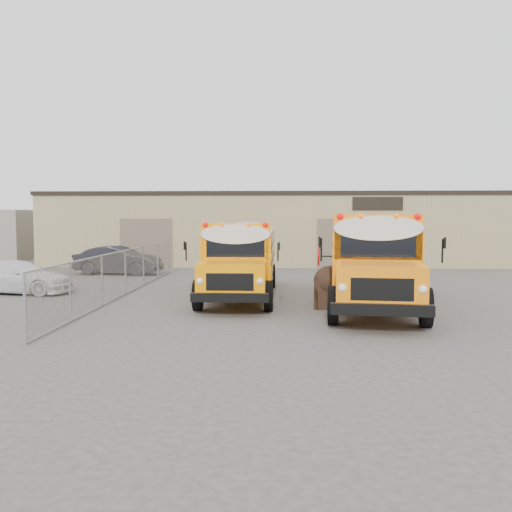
{
  "coord_description": "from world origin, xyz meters",
  "views": [
    {
      "loc": [
        0.22,
        -19.46,
        3.15
      ],
      "look_at": [
        -0.74,
        2.63,
        1.6
      ],
      "focal_mm": 40.0,
      "sensor_mm": 36.0,
      "label": 1
    }
  ],
  "objects_px": {
    "school_bus_left": "(250,245)",
    "tarp_bundle": "(329,286)",
    "school_bus_right": "(367,243)",
    "car_white": "(17,277)",
    "car_dark": "(118,260)"
  },
  "relations": [
    {
      "from": "school_bus_left",
      "to": "car_dark",
      "type": "bearing_deg",
      "value": 168.6
    },
    {
      "from": "school_bus_left",
      "to": "car_dark",
      "type": "xyz_separation_m",
      "value": [
        -7.26,
        1.46,
        -0.94
      ]
    },
    {
      "from": "school_bus_left",
      "to": "car_white",
      "type": "height_order",
      "value": "school_bus_left"
    },
    {
      "from": "school_bus_right",
      "to": "tarp_bundle",
      "type": "xyz_separation_m",
      "value": [
        -2.48,
        -8.09,
        -1.13
      ]
    },
    {
      "from": "school_bus_right",
      "to": "car_white",
      "type": "height_order",
      "value": "school_bus_right"
    },
    {
      "from": "school_bus_right",
      "to": "car_dark",
      "type": "xyz_separation_m",
      "value": [
        -12.95,
        2.88,
        -1.11
      ]
    },
    {
      "from": "tarp_bundle",
      "to": "car_white",
      "type": "bearing_deg",
      "value": 165.35
    },
    {
      "from": "school_bus_left",
      "to": "car_white",
      "type": "bearing_deg",
      "value": -145.76
    },
    {
      "from": "school_bus_right",
      "to": "car_dark",
      "type": "distance_m",
      "value": 13.32
    },
    {
      "from": "school_bus_right",
      "to": "car_white",
      "type": "distance_m",
      "value": 15.72
    },
    {
      "from": "tarp_bundle",
      "to": "school_bus_left",
      "type": "bearing_deg",
      "value": 108.67
    },
    {
      "from": "school_bus_right",
      "to": "tarp_bundle",
      "type": "bearing_deg",
      "value": -107.06
    },
    {
      "from": "school_bus_right",
      "to": "car_dark",
      "type": "height_order",
      "value": "school_bus_right"
    },
    {
      "from": "school_bus_left",
      "to": "tarp_bundle",
      "type": "height_order",
      "value": "school_bus_left"
    },
    {
      "from": "car_white",
      "to": "car_dark",
      "type": "bearing_deg",
      "value": -7.06
    }
  ]
}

